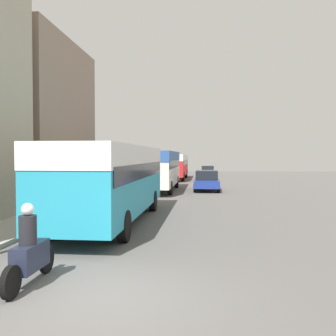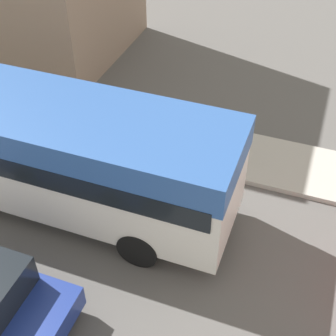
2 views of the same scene
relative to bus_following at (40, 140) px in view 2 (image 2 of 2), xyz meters
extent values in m
cube|color=silver|center=(0.00, 0.00, -0.21)|extent=(2.57, 9.80, 2.54)
cube|color=#2D569E|center=(0.00, 0.00, 0.68)|extent=(2.60, 9.85, 0.76)
cube|color=black|center=(0.00, 0.00, 0.11)|extent=(2.62, 9.40, 0.56)
cylinder|color=black|center=(-1.18, 3.04, -1.48)|extent=(0.28, 1.00, 1.00)
cylinder|color=black|center=(1.18, 3.04, -1.48)|extent=(0.28, 1.00, 1.00)
cylinder|color=black|center=(2.84, 1.70, -1.66)|extent=(0.22, 0.64, 0.64)
camera|label=1|loc=(3.53, -28.53, 0.71)|focal=40.00mm
camera|label=2|loc=(7.34, 6.03, 7.01)|focal=50.00mm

